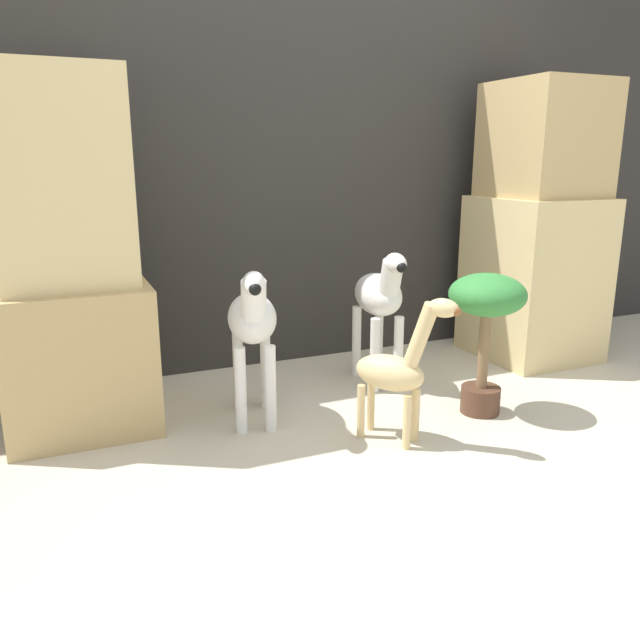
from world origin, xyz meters
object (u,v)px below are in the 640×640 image
zebra_right (380,299)px  zebra_left (253,324)px  giraffe_figurine (396,369)px  potted_palm_front (486,313)px

zebra_right → zebra_left: (-0.70, -0.20, 0.00)m
giraffe_figurine → potted_palm_front: (0.49, 0.10, 0.15)m
potted_palm_front → giraffe_figurine: bearing=-168.4°
zebra_right → potted_palm_front: bearing=-64.2°
zebra_right → zebra_left: bearing=-164.0°
zebra_left → giraffe_figurine: 0.61m
zebra_right → potted_palm_front: (0.24, -0.50, 0.02)m
zebra_left → zebra_right: bearing=16.0°
zebra_right → giraffe_figurine: zebra_right is taller
zebra_right → zebra_left: 0.73m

